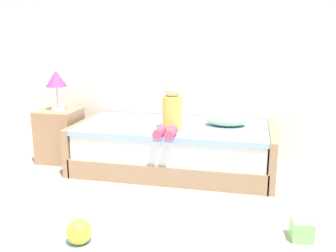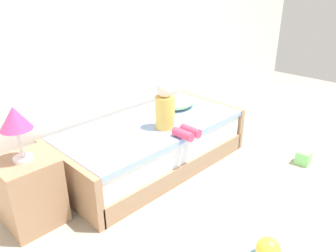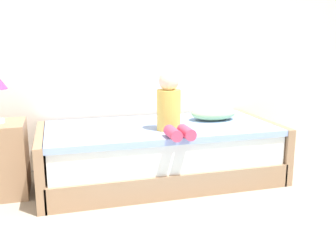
% 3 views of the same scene
% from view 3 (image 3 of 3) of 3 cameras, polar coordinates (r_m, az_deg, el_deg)
% --- Properties ---
extents(wall_rear, '(7.20, 0.10, 2.90)m').
position_cam_3_polar(wall_rear, '(3.96, -0.48, 15.70)').
color(wall_rear, silver).
rests_on(wall_rear, ground).
extents(bed, '(2.11, 1.00, 0.50)m').
position_cam_3_polar(bed, '(3.46, -1.17, -4.03)').
color(bed, '#997556').
rests_on(bed, ground).
extents(child_figure, '(0.20, 0.51, 0.50)m').
position_cam_3_polar(child_figure, '(3.15, 0.37, 2.86)').
color(child_figure, gold).
rests_on(child_figure, bed).
extents(pillow, '(0.44, 0.30, 0.13)m').
position_cam_3_polar(pillow, '(3.66, 6.79, 1.92)').
color(pillow, '#99CC8C').
rests_on(pillow, bed).
extents(area_rug, '(1.60, 1.10, 0.01)m').
position_cam_3_polar(area_rug, '(2.46, 9.38, -17.70)').
color(area_rug, '#7AA8CC').
rests_on(area_rug, ground).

